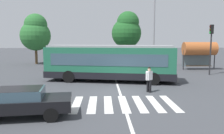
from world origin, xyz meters
TOP-DOWN VIEW (x-y plane):
  - ground_plane at (0.00, 0.00)m, footprint 160.00×160.00m
  - city_transit_bus at (-0.26, 4.19)m, footprint 11.25×4.67m
  - pedestrian_crossing_street at (2.24, -0.03)m, footprint 0.48×0.45m
  - foreground_sedan at (-4.62, -4.70)m, footprint 4.68×2.34m
  - parked_car_charcoal at (-6.45, 13.43)m, footprint 1.88×4.51m
  - parked_car_champagne at (-3.78, 13.48)m, footprint 2.05×4.59m
  - parked_car_silver at (-1.31, 12.89)m, footprint 2.10×4.61m
  - parked_car_teal at (1.51, 12.93)m, footprint 2.15×4.62m
  - parked_car_black at (4.22, 13.10)m, footprint 1.90×4.51m
  - traffic_light_far_corner at (9.87, 7.21)m, footprint 0.33×0.32m
  - bus_stop_shelter at (10.44, 11.12)m, footprint 3.81×1.54m
  - twin_arm_street_lamp at (5.40, 12.77)m, footprint 5.15×0.32m
  - background_tree_left at (-10.46, 18.18)m, footprint 4.29×4.29m
  - background_tree_right at (2.70, 18.54)m, footprint 4.35×4.35m
  - crosswalk_painted_stripes at (-0.14, -2.70)m, footprint 6.57×3.39m
  - lane_center_line at (0.27, 2.00)m, footprint 0.16×24.00m

SIDE VIEW (x-z plane):
  - ground_plane at x=0.00m, z-range 0.00..0.00m
  - lane_center_line at x=0.27m, z-range 0.00..0.01m
  - crosswalk_painted_stripes at x=-0.14m, z-range 0.00..0.01m
  - foreground_sedan at x=-4.62m, z-range 0.09..1.44m
  - parked_car_charcoal at x=-6.45m, z-range 0.09..1.44m
  - parked_car_champagne at x=-3.78m, z-range 0.09..1.44m
  - parked_car_silver at x=-1.31m, z-range 0.09..1.44m
  - parked_car_teal at x=1.51m, z-range 0.09..1.44m
  - parked_car_black at x=4.22m, z-range 0.09..1.44m
  - pedestrian_crossing_street at x=2.24m, z-range 0.11..1.83m
  - city_transit_bus at x=-0.26m, z-range 0.06..3.12m
  - bus_stop_shelter at x=10.44m, z-range 0.79..4.04m
  - traffic_light_far_corner at x=9.87m, z-range 0.84..5.83m
  - background_tree_left at x=-10.46m, z-range 0.92..8.11m
  - background_tree_right at x=2.70m, z-range 1.09..8.70m
  - twin_arm_street_lamp at x=5.40m, z-range 1.12..11.11m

